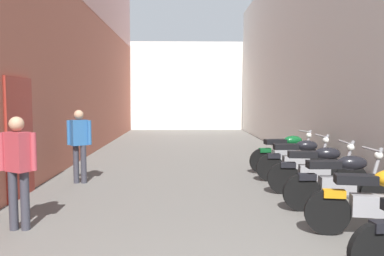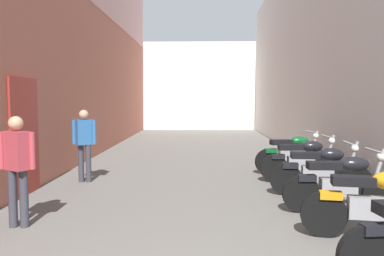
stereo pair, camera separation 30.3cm
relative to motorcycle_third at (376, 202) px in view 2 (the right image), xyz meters
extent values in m
plane|color=#66635E|center=(-2.30, 4.94, -0.50)|extent=(36.70, 36.70, 0.00)
cube|color=#B76651|center=(-5.74, 6.94, 3.72)|extent=(0.40, 20.70, 8.44)
cube|color=#9E2D23|center=(-5.52, 2.20, 0.60)|extent=(0.06, 1.10, 2.20)
cube|color=silver|center=(1.14, 6.94, 2.83)|extent=(0.40, 20.70, 6.65)
cube|color=silver|center=(-2.30, 18.29, 2.03)|extent=(9.48, 2.00, 5.06)
cylinder|color=black|center=(-0.63, -1.20, -0.20)|extent=(0.61, 0.15, 0.60)
cube|color=black|center=(-0.55, -1.20, 0.06)|extent=(0.29, 0.17, 0.10)
cylinder|color=black|center=(-0.63, 0.11, -0.20)|extent=(0.60, 0.18, 0.60)
cube|color=#9E9EA3|center=(-0.06, 0.01, -0.08)|extent=(0.59, 0.29, 0.28)
cube|color=black|center=(-0.29, 0.05, 0.26)|extent=(0.55, 0.31, 0.12)
cube|color=orange|center=(-0.55, 0.10, 0.06)|extent=(0.30, 0.19, 0.10)
cylinder|color=black|center=(0.62, 1.17, -0.20)|extent=(0.60, 0.08, 0.60)
cylinder|color=black|center=(-0.63, 1.18, -0.20)|extent=(0.60, 0.08, 0.60)
cube|color=#9E9EA3|center=(-0.06, 1.18, -0.08)|extent=(0.56, 0.20, 0.28)
ellipsoid|color=black|center=(0.17, 1.18, 0.28)|extent=(0.48, 0.26, 0.24)
cube|color=black|center=(-0.29, 1.18, 0.26)|extent=(0.52, 0.22, 0.12)
cylinder|color=#9E9EA3|center=(0.55, 1.18, 0.15)|extent=(0.25, 0.06, 0.77)
cylinder|color=#9E9EA3|center=(0.48, 1.18, 0.50)|extent=(0.04, 0.58, 0.04)
sphere|color=silver|center=(0.60, 1.17, 0.40)|extent=(0.14, 0.14, 0.14)
cube|color=black|center=(-0.55, 1.18, 0.06)|extent=(0.28, 0.14, 0.10)
cylinder|color=black|center=(0.61, 2.19, -0.20)|extent=(0.60, 0.13, 0.60)
cylinder|color=black|center=(-0.63, 2.30, -0.20)|extent=(0.60, 0.13, 0.60)
cube|color=#9E9EA3|center=(-0.06, 2.25, -0.08)|extent=(0.58, 0.25, 0.28)
ellipsoid|color=black|center=(0.17, 2.23, 0.28)|extent=(0.50, 0.30, 0.24)
cube|color=black|center=(-0.29, 2.27, 0.26)|extent=(0.54, 0.27, 0.12)
cylinder|color=#9E9EA3|center=(0.54, 2.20, 0.15)|extent=(0.25, 0.08, 0.77)
cylinder|color=#9E9EA3|center=(0.47, 2.20, 0.50)|extent=(0.09, 0.58, 0.04)
sphere|color=silver|center=(0.59, 2.19, 0.40)|extent=(0.14, 0.14, 0.14)
cube|color=black|center=(-0.55, 2.29, 0.06)|extent=(0.29, 0.16, 0.10)
cylinder|color=black|center=(0.62, 3.43, -0.20)|extent=(0.60, 0.09, 0.60)
cylinder|color=black|center=(-0.63, 3.42, -0.20)|extent=(0.60, 0.09, 0.60)
cube|color=#9E9EA3|center=(-0.06, 3.43, -0.08)|extent=(0.56, 0.21, 0.28)
ellipsoid|color=black|center=(0.17, 3.43, 0.28)|extent=(0.48, 0.26, 0.24)
cube|color=black|center=(-0.29, 3.43, 0.26)|extent=(0.52, 0.22, 0.12)
cylinder|color=#9E9EA3|center=(0.55, 3.43, 0.15)|extent=(0.25, 0.06, 0.77)
cylinder|color=#9E9EA3|center=(0.48, 3.43, 0.50)|extent=(0.04, 0.58, 0.04)
sphere|color=silver|center=(0.60, 3.43, 0.40)|extent=(0.14, 0.14, 0.14)
cube|color=black|center=(-0.55, 3.42, 0.06)|extent=(0.28, 0.14, 0.10)
cylinder|color=black|center=(0.61, 4.55, -0.20)|extent=(0.60, 0.18, 0.60)
cylinder|color=black|center=(-0.63, 4.33, -0.20)|extent=(0.60, 0.18, 0.60)
cube|color=#9E9EA3|center=(-0.06, 4.43, -0.08)|extent=(0.59, 0.29, 0.28)
ellipsoid|color=#0F5123|center=(0.17, 4.47, 0.28)|extent=(0.52, 0.34, 0.24)
cube|color=black|center=(-0.29, 4.39, 0.26)|extent=(0.55, 0.31, 0.12)
cylinder|color=#9E9EA3|center=(0.54, 4.53, 0.15)|extent=(0.25, 0.10, 0.77)
cylinder|color=#9E9EA3|center=(0.47, 4.52, 0.50)|extent=(0.14, 0.58, 0.04)
sphere|color=silver|center=(0.59, 4.54, 0.40)|extent=(0.14, 0.14, 0.14)
cube|color=#0F5123|center=(-0.55, 4.35, 0.06)|extent=(0.30, 0.19, 0.10)
cylinder|color=#383842|center=(-4.88, 0.40, -0.09)|extent=(0.12, 0.12, 0.82)
cylinder|color=#383842|center=(-4.72, 0.40, -0.09)|extent=(0.12, 0.12, 0.82)
cube|color=#B23D47|center=(-4.80, 0.40, 0.59)|extent=(0.39, 0.35, 0.54)
sphere|color=tan|center=(-4.80, 0.40, 0.97)|extent=(0.20, 0.20, 0.20)
cylinder|color=#B23D47|center=(-5.02, 0.40, 0.59)|extent=(0.08, 0.08, 0.52)
cylinder|color=#B23D47|center=(-4.58, 0.40, 0.59)|extent=(0.08, 0.08, 0.52)
cylinder|color=#383842|center=(-4.83, 3.34, -0.09)|extent=(0.12, 0.12, 0.82)
cylinder|color=#383842|center=(-4.67, 3.34, -0.09)|extent=(0.12, 0.12, 0.82)
cube|color=#2D66A5|center=(-4.75, 3.34, 0.59)|extent=(0.39, 0.36, 0.54)
sphere|color=tan|center=(-4.75, 3.34, 0.97)|extent=(0.20, 0.20, 0.20)
cylinder|color=#2D66A5|center=(-4.97, 3.34, 0.59)|extent=(0.08, 0.08, 0.52)
cylinder|color=#2D66A5|center=(-4.53, 3.34, 0.59)|extent=(0.08, 0.08, 0.52)
camera|label=1|loc=(-2.55, -4.83, 1.31)|focal=35.80mm
camera|label=2|loc=(-2.25, -4.83, 1.31)|focal=35.80mm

